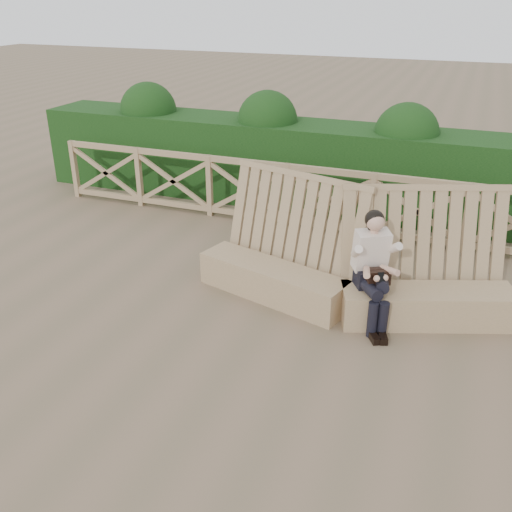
% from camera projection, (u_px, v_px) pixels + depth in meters
% --- Properties ---
extents(ground, '(60.00, 60.00, 0.00)m').
position_uv_depth(ground, '(249.00, 341.00, 6.61)').
color(ground, brown).
rests_on(ground, ground).
extents(bench, '(4.06, 1.41, 1.57)m').
position_uv_depth(bench, '(349.00, 278.00, 7.18)').
color(bench, '#8F7852').
rests_on(bench, ground).
extents(woman, '(0.64, 0.89, 1.40)m').
position_uv_depth(woman, '(373.00, 266.00, 6.71)').
color(woman, black).
rests_on(woman, ground).
extents(guardrail, '(10.10, 0.09, 1.10)m').
position_uv_depth(guardrail, '(328.00, 200.00, 9.32)').
color(guardrail, '#937755').
rests_on(guardrail, ground).
extents(hedge, '(12.00, 1.20, 1.50)m').
position_uv_depth(hedge, '(345.00, 169.00, 10.25)').
color(hedge, black).
rests_on(hedge, ground).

